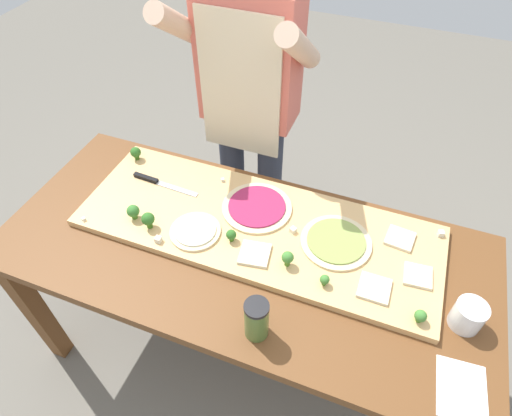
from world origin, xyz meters
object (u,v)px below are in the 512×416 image
pizza_slice_center (400,238)px  prep_table (243,265)px  pizza_slice_far_right (255,254)px  broccoli_floret_center_left (325,280)px  chefs_knife (156,182)px  recipe_note (462,390)px  pizza_slice_far_left (374,288)px  broccoli_floret_back_mid (288,258)px  pizza_whole_pesto_green (336,242)px  sauce_jar (257,319)px  cheese_crumble_d (441,233)px  pizza_whole_cheese_artichoke (195,231)px  broccoli_floret_center_right (231,235)px  broccoli_floret_front_mid (148,219)px  cook_center (249,96)px  flour_cup (467,316)px  cheese_crumble_b (223,180)px  pizza_slice_near_left (418,276)px  broccoli_floret_back_right (136,153)px  broccoli_floret_front_right (420,316)px  broccoli_floret_back_left (133,211)px  cheese_crumble_c (84,219)px  pizza_whole_beet_magenta (257,207)px  cheese_crumble_e (158,239)px

pizza_slice_center → prep_table: bearing=-157.3°
pizza_slice_far_right → broccoli_floret_center_left: bearing=-6.9°
chefs_knife → recipe_note: chefs_knife is taller
pizza_slice_far_left → broccoli_floret_back_mid: bearing=-178.5°
pizza_slice_far_left → pizza_whole_pesto_green: bearing=138.2°
prep_table → sauce_jar: size_ratio=11.69×
prep_table → cheese_crumble_d: (0.65, 0.29, 0.14)m
pizza_whole_cheese_artichoke → pizza_slice_far_left: 0.65m
broccoli_floret_center_right → broccoli_floret_front_mid: (-0.30, -0.05, 0.01)m
pizza_whole_cheese_artichoke → cook_center: cook_center is taller
flour_cup → cheese_crumble_b: bearing=162.4°
chefs_knife → sauce_jar: sauce_jar is taller
prep_table → cook_center: (-0.21, 0.61, 0.32)m
pizza_slice_far_left → recipe_note: 0.37m
pizza_slice_near_left → recipe_note: 0.36m
broccoli_floret_back_right → broccoli_floret_center_left: (0.91, -0.33, -0.01)m
pizza_whole_cheese_artichoke → flour_cup: size_ratio=1.92×
pizza_slice_far_right → broccoli_floret_front_right: size_ratio=2.16×
recipe_note → prep_table: bearing=162.0°
chefs_knife → pizza_slice_center: size_ratio=3.08×
chefs_knife → pizza_slice_far_left: (0.91, -0.19, 0.00)m
recipe_note → pizza_whole_cheese_artichoke: bearing=166.0°
recipe_note → broccoli_floret_back_left: bearing=169.6°
chefs_knife → broccoli_floret_back_left: 0.20m
cheese_crumble_c → pizza_slice_far_right: bearing=6.7°
pizza_whole_cheese_artichoke → broccoli_floret_front_right: (0.80, -0.07, 0.02)m
pizza_whole_beet_magenta → pizza_slice_near_left: pizza_whole_beet_magenta is taller
broccoli_floret_back_right → cheese_crumble_d: size_ratio=2.93×
pizza_slice_near_left → pizza_slice_far_right: same height
cheese_crumble_c → recipe_note: cheese_crumble_c is taller
pizza_whole_cheese_artichoke → pizza_slice_far_right: pizza_whole_cheese_artichoke is taller
pizza_whole_cheese_artichoke → broccoli_floret_center_left: size_ratio=4.29×
broccoli_floret_center_right → cheese_crumble_d: size_ratio=2.46×
pizza_slice_near_left → pizza_slice_far_left: same height
prep_table → broccoli_floret_front_right: broccoli_floret_front_right is taller
broccoli_floret_back_left → pizza_whole_beet_magenta: bearing=26.9°
pizza_whole_cheese_artichoke → recipe_note: size_ratio=1.05×
broccoli_floret_back_left → cheese_crumble_e: broccoli_floret_back_left is taller
pizza_whole_beet_magenta → sauce_jar: sauce_jar is taller
broccoli_floret_center_left → flour_cup: (0.44, 0.03, -0.01)m
broccoli_floret_center_right → broccoli_floret_front_mid: 0.31m
broccoli_floret_back_mid → cheese_crumble_e: broccoli_floret_back_mid is taller
broccoli_floret_center_right → sauce_jar: sauce_jar is taller
chefs_knife → broccoli_floret_center_left: bearing=-16.9°
pizza_whole_beet_magenta → flour_cup: bearing=-15.2°
sauce_jar → cheese_crumble_d: bearing=49.7°
chefs_knife → broccoli_floret_front_right: broccoli_floret_front_right is taller
broccoli_floret_center_right → cheese_crumble_e: 0.26m
pizza_whole_pesto_green → cook_center: cook_center is taller
broccoli_floret_back_left → cheese_crumble_d: 1.12m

